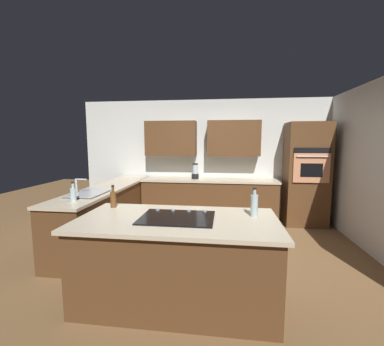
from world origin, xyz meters
The scene contains 16 objects.
ground_plane centered at (0.00, 0.00, 0.00)m, with size 14.00×14.00×0.00m, color brown.
wall_back centered at (0.07, -2.04, 1.42)m, with size 6.00×0.44×2.60m.
wall_left centered at (-2.45, -0.30, 1.30)m, with size 0.10×4.00×2.60m, color silver.
lower_cabinets_back centered at (0.10, -1.72, 0.43)m, with size 2.80×0.60×0.86m, color brown.
countertop_back centered at (0.10, -1.72, 0.88)m, with size 2.84×0.64×0.04m, color beige.
lower_cabinets_side centered at (1.82, -0.55, 0.43)m, with size 0.60×2.90×0.86m, color brown.
countertop_side centered at (1.82, -0.55, 0.88)m, with size 0.64×2.94×0.04m, color beige.
island_base centered at (0.26, 1.12, 0.43)m, with size 1.99×0.98×0.86m, color brown.
island_top centered at (0.26, 1.12, 0.88)m, with size 2.07×1.06×0.04m, color beige.
wall_oven centered at (-1.85, -1.72, 1.04)m, with size 0.80×0.66×2.07m.
sink_unit centered at (1.83, 0.06, 0.92)m, with size 0.46×0.70×0.23m.
cooktop centered at (0.26, 1.12, 0.91)m, with size 0.76×0.56×0.03m.
blender centered at (0.40, -1.72, 1.04)m, with size 0.15×0.15×0.33m.
dish_soap_bottle centered at (1.77, 0.54, 1.00)m, with size 0.08×0.08×0.26m.
oil_bottle centered at (1.10, 0.78, 1.01)m, with size 0.07×0.07×0.27m.
second_bottle centered at (-0.54, 0.95, 1.03)m, with size 0.08×0.08×0.31m.
Camera 1 is at (-0.23, 3.66, 1.69)m, focal length 24.01 mm.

